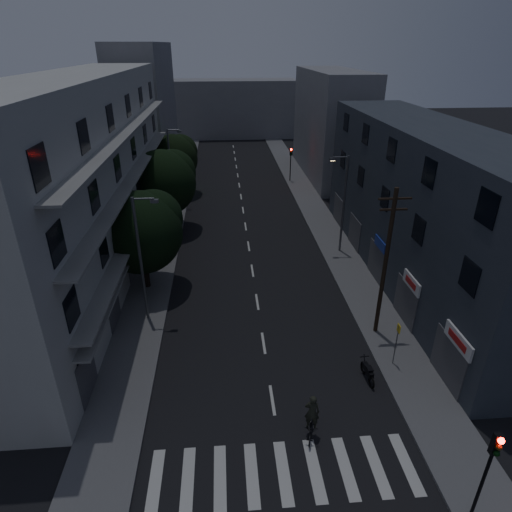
{
  "coord_description": "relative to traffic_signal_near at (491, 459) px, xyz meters",
  "views": [
    {
      "loc": [
        -2.07,
        -13.63,
        15.78
      ],
      "look_at": [
        0.0,
        12.0,
        3.0
      ],
      "focal_mm": 30.0,
      "sensor_mm": 36.0,
      "label": 1
    }
  ],
  "objects": [
    {
      "name": "building_far_end",
      "position": [
        -6.73,
        74.36,
        1.9
      ],
      "size": [
        24.0,
        8.0,
        10.0
      ],
      "primitive_type": "cube",
      "color": "slate",
      "rests_on": "ground"
    },
    {
      "name": "sidewalk_right",
      "position": [
        0.77,
        29.36,
        -3.02
      ],
      "size": [
        3.0,
        90.0,
        0.15
      ],
      "primitive_type": "cube",
      "color": "#565659",
      "rests_on": "ground"
    },
    {
      "name": "building_left",
      "position": [
        -18.71,
        22.36,
        3.89
      ],
      "size": [
        7.0,
        36.0,
        14.0
      ],
      "color": "#A8A9A4",
      "rests_on": "ground"
    },
    {
      "name": "cyclist",
      "position": [
        -5.26,
        4.16,
        -2.33
      ],
      "size": [
        1.05,
        1.9,
        2.28
      ],
      "rotation": [
        0.0,
        0.0,
        -0.25
      ],
      "color": "black",
      "rests_on": "ground"
    },
    {
      "name": "building_far_left",
      "position": [
        -18.73,
        52.36,
        4.9
      ],
      "size": [
        6.0,
        20.0,
        16.0
      ],
      "primitive_type": "cube",
      "color": "slate",
      "rests_on": "ground"
    },
    {
      "name": "street_lamp_right",
      "position": [
        0.74,
        22.62,
        1.5
      ],
      "size": [
        1.51,
        0.25,
        8.0
      ],
      "color": "#54555B",
      "rests_on": "sidewalk_right"
    },
    {
      "name": "sidewalk_left",
      "position": [
        -14.23,
        29.36,
        -3.02
      ],
      "size": [
        3.0,
        90.0,
        0.15
      ],
      "primitive_type": "cube",
      "color": "#565659",
      "rests_on": "ground"
    },
    {
      "name": "tree_near",
      "position": [
        -14.4,
        17.96,
        1.45
      ],
      "size": [
        5.7,
        5.7,
        7.03
      ],
      "color": "black",
      "rests_on": "sidewalk_left"
    },
    {
      "name": "traffic_signal_near",
      "position": [
        0.0,
        0.0,
        0.0
      ],
      "size": [
        0.28,
        0.37,
        4.1
      ],
      "color": "black",
      "rests_on": "sidewalk_right"
    },
    {
      "name": "street_lamp_left_near",
      "position": [
        -13.73,
        13.9,
        1.5
      ],
      "size": [
        1.51,
        0.25,
        8.0
      ],
      "color": "#585B60",
      "rests_on": "sidewalk_left"
    },
    {
      "name": "crosswalk",
      "position": [
        -6.73,
        2.36,
        -3.09
      ],
      "size": [
        10.9,
        3.0,
        0.01
      ],
      "color": "beige",
      "rests_on": "ground"
    },
    {
      "name": "traffic_signal_far_left",
      "position": [
        -13.13,
        43.02,
        0.0
      ],
      "size": [
        0.28,
        0.37,
        4.1
      ],
      "color": "black",
      "rests_on": "sidewalk_left"
    },
    {
      "name": "street_lamp_left_far",
      "position": [
        -14.04,
        35.3,
        1.5
      ],
      "size": [
        1.51,
        0.25,
        8.0
      ],
      "color": "slate",
      "rests_on": "sidewalk_left"
    },
    {
      "name": "ground",
      "position": [
        -6.73,
        29.36,
        -3.1
      ],
      "size": [
        160.0,
        160.0,
        0.0
      ],
      "primitive_type": "plane",
      "color": "black",
      "rests_on": "ground"
    },
    {
      "name": "lane_markings",
      "position": [
        -6.73,
        35.61,
        -3.09
      ],
      "size": [
        0.15,
        60.5,
        0.01
      ],
      "color": "beige",
      "rests_on": "ground"
    },
    {
      "name": "tree_far",
      "position": [
        -14.17,
        39.43,
        1.26
      ],
      "size": [
        5.44,
        5.44,
        6.72
      ],
      "color": "black",
      "rests_on": "sidewalk_left"
    },
    {
      "name": "traffic_signal_far_right",
      "position": [
        -0.22,
        43.27,
        0.0
      ],
      "size": [
        0.28,
        0.37,
        4.1
      ],
      "color": "black",
      "rests_on": "sidewalk_right"
    },
    {
      "name": "building_right",
      "position": [
        5.26,
        18.36,
        2.4
      ],
      "size": [
        6.19,
        28.0,
        11.0
      ],
      "color": "#2B303A",
      "rests_on": "ground"
    },
    {
      "name": "motorcycle",
      "position": [
        -1.61,
        7.43,
        -2.64
      ],
      "size": [
        0.52,
        1.8,
        1.15
      ],
      "rotation": [
        0.0,
        0.0,
        0.06
      ],
      "color": "black",
      "rests_on": "ground"
    },
    {
      "name": "building_far_right",
      "position": [
        5.27,
        46.36,
        3.4
      ],
      "size": [
        6.0,
        20.0,
        13.0
      ],
      "primitive_type": "cube",
      "color": "slate",
      "rests_on": "ground"
    },
    {
      "name": "bus_stop_sign",
      "position": [
        0.12,
        8.37,
        -1.21
      ],
      "size": [
        0.06,
        0.35,
        2.52
      ],
      "color": "#595B60",
      "rests_on": "sidewalk_right"
    },
    {
      "name": "utility_pole",
      "position": [
        0.15,
        11.35,
        1.77
      ],
      "size": [
        1.8,
        0.24,
        9.0
      ],
      "color": "black",
      "rests_on": "sidewalk_right"
    },
    {
      "name": "tree_mid",
      "position": [
        -14.12,
        28.75,
        1.66
      ],
      "size": [
        5.99,
        5.99,
        7.37
      ],
      "color": "black",
      "rests_on": "sidewalk_left"
    }
  ]
}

